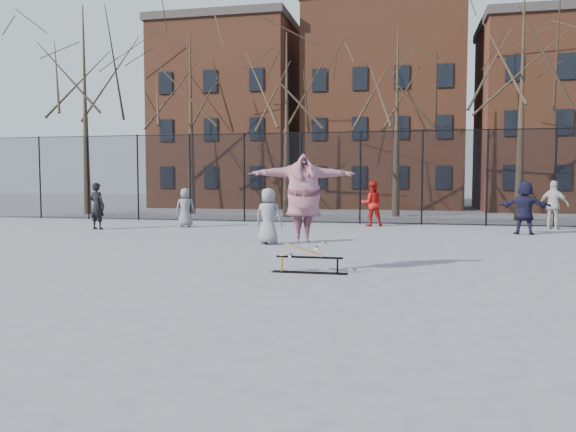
% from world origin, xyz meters
% --- Properties ---
extents(ground, '(100.00, 100.00, 0.00)m').
position_xyz_m(ground, '(0.00, 0.00, 0.00)').
color(ground, slate).
extents(skate_rail, '(1.61, 0.25, 0.36)m').
position_xyz_m(skate_rail, '(1.22, 0.28, 0.14)').
color(skate_rail, black).
rests_on(skate_rail, ground).
extents(skateboard, '(0.90, 0.22, 0.11)m').
position_xyz_m(skateboard, '(1.10, 0.28, 0.41)').
color(skateboard, '#A36C41').
rests_on(skateboard, skate_rail).
extents(skater, '(2.40, 1.36, 1.89)m').
position_xyz_m(skater, '(1.10, 0.28, 1.41)').
color(skater, '#703D99').
rests_on(skater, skateboard).
extents(bystander_grey, '(0.89, 0.73, 1.58)m').
position_xyz_m(bystander_grey, '(-5.57, 9.93, 0.79)').
color(bystander_grey, slate).
rests_on(bystander_grey, ground).
extents(bystander_black, '(0.74, 0.57, 1.81)m').
position_xyz_m(bystander_black, '(-8.52, 8.30, 0.90)').
color(bystander_black, black).
rests_on(bystander_black, ground).
extents(bystander_red, '(1.05, 0.90, 1.86)m').
position_xyz_m(bystander_red, '(1.78, 12.00, 0.93)').
color(bystander_red, red).
rests_on(bystander_red, ground).
extents(bystander_white, '(1.18, 0.99, 1.89)m').
position_xyz_m(bystander_white, '(8.73, 11.96, 0.94)').
color(bystander_white, '#BAB3AC').
rests_on(bystander_white, ground).
extents(bystander_navy, '(1.81, 0.78, 1.89)m').
position_xyz_m(bystander_navy, '(7.26, 9.75, 0.95)').
color(bystander_navy, '#191831').
rests_on(bystander_navy, ground).
extents(bystander_extra, '(0.90, 0.66, 1.70)m').
position_xyz_m(bystander_extra, '(-0.86, 5.00, 0.85)').
color(bystander_extra, slate).
rests_on(bystander_extra, ground).
extents(fence, '(34.03, 0.07, 4.00)m').
position_xyz_m(fence, '(-0.01, 13.00, 2.05)').
color(fence, black).
rests_on(fence, ground).
extents(tree_row, '(33.66, 7.46, 10.67)m').
position_xyz_m(tree_row, '(-0.25, 17.15, 7.36)').
color(tree_row, black).
rests_on(tree_row, ground).
extents(rowhouses, '(29.00, 7.00, 13.00)m').
position_xyz_m(rowhouses, '(0.72, 26.00, 6.06)').
color(rowhouses, brown).
rests_on(rowhouses, ground).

